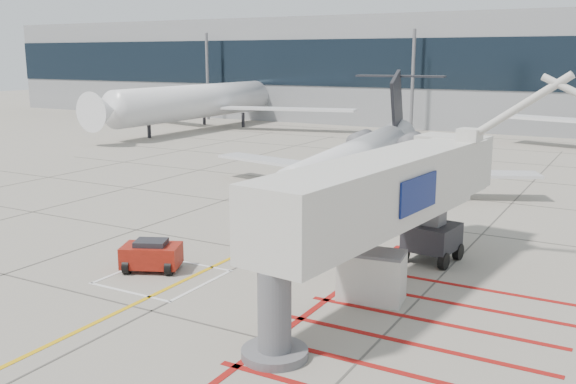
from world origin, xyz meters
The scene contains 9 objects.
ground_plane centered at (0.00, 0.00, 0.00)m, with size 260.00×260.00×0.00m, color gray.
regional_jet centered at (-0.97, 14.52, 3.82)m, with size 23.11×29.14×7.64m, color silver, non-canonical shape.
jet_bridge centered at (6.36, 1.05, 3.52)m, with size 8.33×17.59×7.04m, color silver, non-canonical shape.
pushback_tug centered at (-2.98, -0.53, 0.70)m, with size 2.40×1.50×1.40m, color maroon, non-canonical shape.
baggage_cart centered at (0.73, 7.67, 0.57)m, with size 1.81×1.14×1.14m, color slate, non-canonical shape.
ground_power_unit centered at (6.44, 0.89, 0.94)m, with size 2.38×1.39×1.88m, color beige, non-canonical shape.
cone_nose centered at (-0.86, 3.70, 0.25)m, with size 0.36×0.36×0.50m, color orange.
cone_side centered at (2.74, 6.61, 0.28)m, with size 0.40×0.40×0.56m, color #E3410B.
bg_aircraft_b centered at (-33.23, 46.00, 6.12)m, with size 36.70×40.78×12.23m, color silver, non-canonical shape.
Camera 1 is at (14.81, -20.37, 8.96)m, focal length 40.00 mm.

